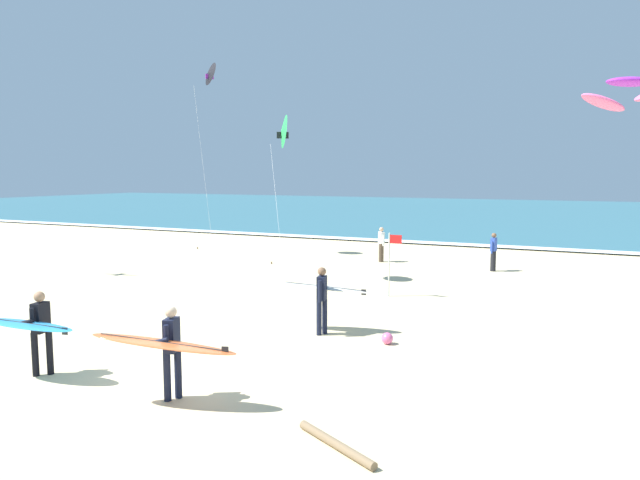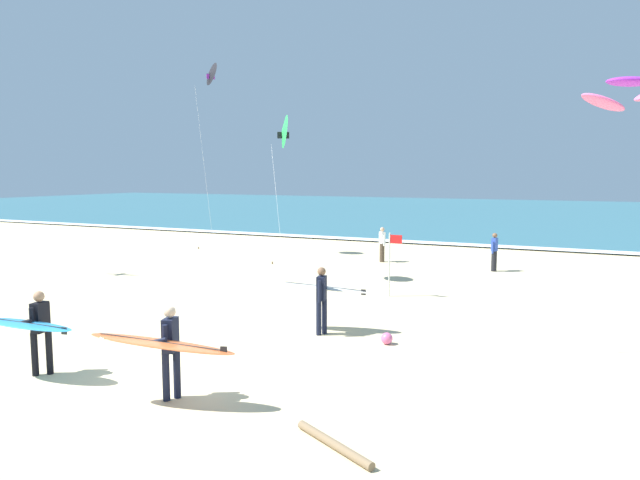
% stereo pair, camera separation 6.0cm
% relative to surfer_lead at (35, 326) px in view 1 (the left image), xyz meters
% --- Properties ---
extents(ground_plane, '(160.00, 160.00, 0.00)m').
position_rel_surfer_lead_xyz_m(ground_plane, '(2.29, 1.51, -1.04)').
color(ground_plane, beige).
extents(ocean_water, '(160.00, 60.00, 0.08)m').
position_rel_surfer_lead_xyz_m(ocean_water, '(2.29, 54.76, -1.00)').
color(ocean_water, '#336B7A').
rests_on(ocean_water, ground).
extents(shoreline_foam, '(160.00, 1.27, 0.01)m').
position_rel_surfer_lead_xyz_m(shoreline_foam, '(2.29, 25.06, -0.96)').
color(shoreline_foam, white).
rests_on(shoreline_foam, ocean_water).
extents(surfer_lead, '(2.02, 1.09, 1.71)m').
position_rel_surfer_lead_xyz_m(surfer_lead, '(0.00, 0.00, 0.00)').
color(surfer_lead, black).
rests_on(surfer_lead, ground).
extents(surfer_trailing, '(2.60, 1.27, 1.71)m').
position_rel_surfer_lead_xyz_m(surfer_trailing, '(3.20, 0.11, 0.01)').
color(surfer_trailing, black).
rests_on(surfer_trailing, ground).
extents(surfer_third, '(2.42, 1.12, 1.71)m').
position_rel_surfer_lead_xyz_m(surfer_third, '(3.68, 5.45, 0.00)').
color(surfer_third, black).
rests_on(surfer_third, ground).
extents(kite_delta_charcoal_near, '(2.66, 1.93, 9.38)m').
position_rel_surfer_lead_xyz_m(kite_delta_charcoal_near, '(-7.49, 16.17, 7.73)').
color(kite_delta_charcoal_near, black).
rests_on(kite_delta_charcoal_near, ground).
extents(kite_arc_violet_mid, '(3.50, 2.99, 6.08)m').
position_rel_surfer_lead_xyz_m(kite_arc_violet_mid, '(10.33, 6.80, 4.70)').
color(kite_arc_violet_mid, pink).
rests_on(kite_arc_violet_mid, ground).
extents(kite_delta_emerald_high, '(2.97, 3.90, 6.17)m').
position_rel_surfer_lead_xyz_m(kite_delta_emerald_high, '(-0.82, 11.43, 4.49)').
color(kite_delta_emerald_high, green).
rests_on(kite_delta_emerald_high, ground).
extents(bystander_blue_top, '(0.24, 0.49, 1.59)m').
position_rel_surfer_lead_xyz_m(bystander_blue_top, '(5.97, 17.01, -0.23)').
color(bystander_blue_top, black).
rests_on(bystander_blue_top, ground).
extents(bystander_white_top, '(0.38, 0.37, 1.59)m').
position_rel_surfer_lead_xyz_m(bystander_white_top, '(0.93, 17.43, -0.23)').
color(bystander_white_top, '#4C3D2D').
rests_on(bystander_white_top, ground).
extents(lifeguard_flag, '(0.44, 0.05, 2.10)m').
position_rel_surfer_lead_xyz_m(lifeguard_flag, '(3.77, 10.39, 0.22)').
color(lifeguard_flag, silver).
rests_on(lifeguard_flag, ground).
extents(beach_ball, '(0.28, 0.28, 0.28)m').
position_rel_surfer_lead_xyz_m(beach_ball, '(5.48, 5.18, -0.90)').
color(beach_ball, pink).
rests_on(beach_ball, ground).
extents(driftwood_log, '(1.56, 0.91, 0.13)m').
position_rel_surfer_lead_xyz_m(driftwood_log, '(6.55, -0.19, -0.98)').
color(driftwood_log, '#846B4C').
rests_on(driftwood_log, ground).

